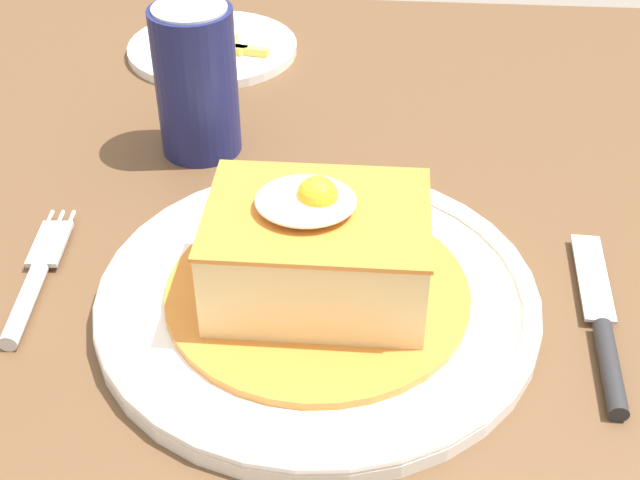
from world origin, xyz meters
name	(u,v)px	position (x,y,z in m)	size (l,w,h in m)	color
dining_table	(244,372)	(0.00, 0.00, 0.62)	(1.14, 0.97, 0.73)	brown
main_plate	(318,296)	(0.06, -0.04, 0.74)	(0.29, 0.29, 0.02)	white
sandwich_meal	(317,257)	(0.06, -0.04, 0.77)	(0.20, 0.20, 0.09)	orange
fork	(33,283)	(-0.13, -0.04, 0.74)	(0.03, 0.14, 0.01)	silver
knife	(605,340)	(0.24, -0.06, 0.74)	(0.02, 0.17, 0.01)	#262628
soda_can	(196,81)	(-0.05, 0.15, 0.79)	(0.07, 0.07, 0.12)	#191E51
side_plate_fries	(213,47)	(-0.08, 0.34, 0.74)	(0.17, 0.17, 0.02)	white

